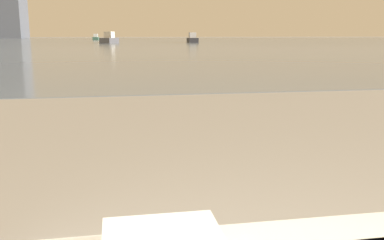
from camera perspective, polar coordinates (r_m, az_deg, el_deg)
name	(u,v)px	position (r m, az deg, el deg)	size (l,w,h in m)	color
harbor_water	(115,41)	(61.83, -10.24, 10.31)	(180.00, 110.00, 0.01)	slate
harbor_boat_1	(96,38)	(76.37, -12.71, 10.66)	(1.03, 2.75, 1.02)	#335647
harbor_boat_2	(109,39)	(48.05, -10.96, 10.55)	(2.11, 3.46, 1.23)	#4C4C51
harbor_boat_3	(192,39)	(50.65, 0.06, 10.75)	(1.24, 3.12, 1.15)	#2D2D33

